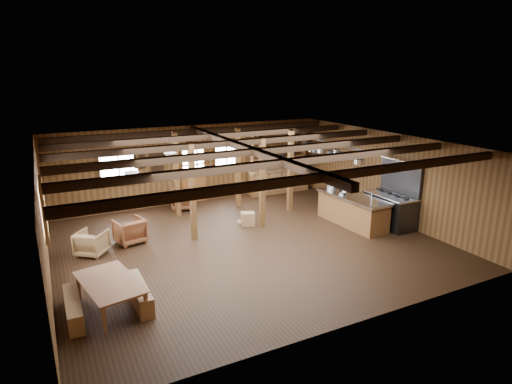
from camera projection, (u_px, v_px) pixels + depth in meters
room at (247, 195)px, 11.60m from camera, size 10.04×9.04×2.84m
ceiling_joists at (244, 148)px, 11.41m from camera, size 9.80×8.82×0.18m
timber_posts at (233, 177)px, 13.62m from camera, size 3.95×2.35×2.80m
back_door at (194, 178)px, 15.57m from camera, size 1.02×0.08×2.15m
window_back_left at (119, 166)px, 14.25m from camera, size 1.32×0.06×1.32m
window_back_right at (226, 156)px, 15.94m from camera, size 1.02×0.06×1.32m
window_left at (43, 209)px, 9.82m from camera, size 0.14×1.24×1.32m
notice_boards at (152, 162)px, 14.71m from camera, size 1.08×0.03×0.90m
back_counter at (278, 177)px, 16.91m from camera, size 2.55×0.60×2.45m
pendant_lamps at (153, 166)px, 11.25m from camera, size 1.86×2.36×0.66m
pot_rack at (331, 152)px, 12.91m from camera, size 0.41×3.00×0.45m
kitchen_island at (352, 210)px, 13.32m from camera, size 1.01×2.54×1.20m
step_stool at (248, 219)px, 13.32m from camera, size 0.55×0.47×0.42m
commercial_range at (392, 205)px, 13.21m from camera, size 0.88×1.71×2.11m
dining_table at (113, 295)px, 8.61m from camera, size 1.29×1.92×0.62m
bench_wall at (73, 308)px, 8.31m from camera, size 0.27×1.47×0.40m
bench_aisle at (139, 293)px, 8.87m from camera, size 0.28×1.52×0.42m
armchair_a at (130, 231)px, 11.93m from camera, size 0.90×0.92×0.70m
armchair_b at (184, 198)px, 14.88m from camera, size 1.08×1.09×0.77m
armchair_c at (92, 243)px, 11.16m from camera, size 0.99×1.00×0.65m
counter_pot at (332, 185)px, 14.00m from camera, size 0.33×0.33×0.20m
bowl at (343, 192)px, 13.42m from camera, size 0.32×0.32×0.06m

